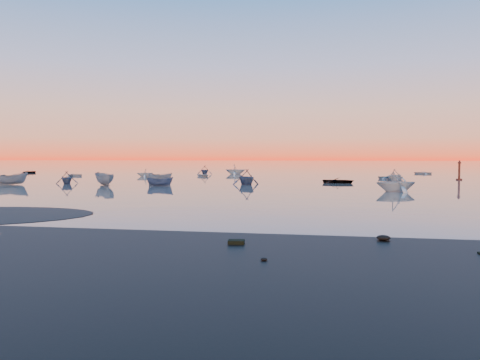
# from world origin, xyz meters

# --- Properties ---
(ground) EXTENTS (600.00, 600.00, 0.00)m
(ground) POSITION_xyz_m (0.00, 100.00, 0.00)
(ground) COLOR slate
(ground) RESTS_ON ground
(mud_lobes) EXTENTS (140.00, 6.00, 0.07)m
(mud_lobes) POSITION_xyz_m (0.00, -1.00, 0.01)
(mud_lobes) COLOR black
(mud_lobes) RESTS_ON ground
(moored_fleet) EXTENTS (124.00, 58.00, 1.20)m
(moored_fleet) POSITION_xyz_m (0.00, 53.00, 0.00)
(moored_fleet) COLOR #BBBBB7
(moored_fleet) RESTS_ON ground
(boat_near_center) EXTENTS (1.79, 3.75, 1.26)m
(boat_near_center) POSITION_xyz_m (-16.75, 38.99, 0.00)
(boat_near_center) COLOR slate
(boat_near_center) RESTS_ON ground
(channel_marker) EXTENTS (0.88, 0.88, 3.11)m
(channel_marker) POSITION_xyz_m (26.18, 51.77, 1.23)
(channel_marker) COLOR #44170E
(channel_marker) RESTS_ON ground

